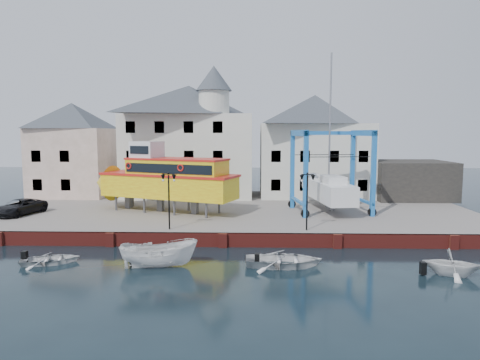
{
  "coord_description": "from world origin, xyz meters",
  "views": [
    {
      "loc": [
        2.05,
        -29.32,
        8.0
      ],
      "look_at": [
        1.0,
        7.0,
        4.0
      ],
      "focal_mm": 32.0,
      "sensor_mm": 36.0,
      "label": 1
    }
  ],
  "objects": [
    {
      "name": "hardstanding",
      "position": [
        0.0,
        11.0,
        0.5
      ],
      "size": [
        44.0,
        22.0,
        1.0
      ],
      "primitive_type": "cube",
      "color": "slate",
      "rests_on": "ground"
    },
    {
      "name": "lamp_post_left",
      "position": [
        -4.0,
        1.2,
        4.17
      ],
      "size": [
        1.12,
        0.32,
        4.2
      ],
      "color": "black",
      "rests_on": "hardstanding"
    },
    {
      "name": "motorboat_d",
      "position": [
        -10.41,
        -4.01,
        0.0
      ],
      "size": [
        4.02,
        3.39,
        0.71
      ],
      "primitive_type": "imported",
      "rotation": [
        0.0,
        0.0,
        1.88
      ],
      "color": "silver",
      "rests_on": "ground"
    },
    {
      "name": "van",
      "position": [
        -17.95,
        6.36,
        1.67
      ],
      "size": [
        3.36,
        5.2,
        1.33
      ],
      "primitive_type": "imported",
      "rotation": [
        0.0,
        0.0,
        -0.26
      ],
      "color": "black",
      "rests_on": "hardstanding"
    },
    {
      "name": "motorboat_a",
      "position": [
        -3.53,
        -4.57,
        0.0
      ],
      "size": [
        4.84,
        2.39,
        1.79
      ],
      "primitive_type": "imported",
      "rotation": [
        0.0,
        0.0,
        1.71
      ],
      "color": "silver",
      "rests_on": "ground"
    },
    {
      "name": "tour_boat",
      "position": [
        -6.18,
        8.46,
        3.95
      ],
      "size": [
        14.63,
        8.41,
        6.26
      ],
      "rotation": [
        0.0,
        0.0,
        -0.37
      ],
      "color": "#59595E",
      "rests_on": "hardstanding"
    },
    {
      "name": "motorboat_c",
      "position": [
        13.32,
        -5.58,
        0.0
      ],
      "size": [
        3.72,
        3.45,
        1.62
      ],
      "primitive_type": "imported",
      "rotation": [
        0.0,
        0.0,
        1.27
      ],
      "color": "silver",
      "rests_on": "ground"
    },
    {
      "name": "travel_lift",
      "position": [
        8.86,
        9.32,
        3.33
      ],
      "size": [
        7.15,
        9.47,
        13.95
      ],
      "rotation": [
        0.0,
        0.0,
        0.14
      ],
      "color": "blue",
      "rests_on": "hardstanding"
    },
    {
      "name": "shed_dark",
      "position": [
        19.0,
        17.0,
        3.0
      ],
      "size": [
        8.0,
        7.0,
        4.0
      ],
      "primitive_type": "cube",
      "color": "black",
      "rests_on": "hardstanding"
    },
    {
      "name": "building_white_right",
      "position": [
        9.0,
        19.0,
        6.6
      ],
      "size": [
        12.0,
        8.0,
        11.2
      ],
      "color": "silver",
      "rests_on": "hardstanding"
    },
    {
      "name": "building_white_main",
      "position": [
        -4.87,
        18.39,
        7.34
      ],
      "size": [
        14.0,
        8.3,
        14.0
      ],
      "color": "silver",
      "rests_on": "hardstanding"
    },
    {
      "name": "building_pink",
      "position": [
        -18.0,
        18.0,
        6.15
      ],
      "size": [
        8.0,
        7.0,
        10.3
      ],
      "color": "tan",
      "rests_on": "hardstanding"
    },
    {
      "name": "lamp_post_right",
      "position": [
        6.0,
        1.2,
        4.17
      ],
      "size": [
        1.12,
        0.32,
        4.2
      ],
      "color": "black",
      "rests_on": "hardstanding"
    },
    {
      "name": "ground",
      "position": [
        0.0,
        0.0,
        0.0
      ],
      "size": [
        140.0,
        140.0,
        0.0
      ],
      "primitive_type": "plane",
      "color": "#15242C",
      "rests_on": "ground"
    },
    {
      "name": "motorboat_b",
      "position": [
        3.95,
        -4.15,
        0.0
      ],
      "size": [
        4.66,
        3.34,
        0.96
      ],
      "primitive_type": "imported",
      "rotation": [
        0.0,
        0.0,
        1.57
      ],
      "color": "silver",
      "rests_on": "ground"
    },
    {
      "name": "quay_wall",
      "position": [
        -0.0,
        0.1,
        0.5
      ],
      "size": [
        44.0,
        0.47,
        1.0
      ],
      "color": "maroon",
      "rests_on": "ground"
    }
  ]
}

